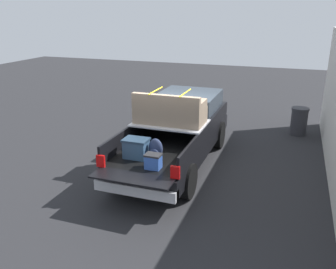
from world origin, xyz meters
The scene contains 3 objects.
ground_plane centered at (0.00, 0.00, 0.00)m, with size 40.00×40.00×0.00m, color #262628.
pickup_truck centered at (0.36, 0.00, 0.96)m, with size 6.05×2.06×2.23m.
trash_can centered at (3.96, -3.31, 0.50)m, with size 0.60×0.60×0.98m.
Camera 1 is at (-9.07, -3.02, 4.22)m, focal length 38.41 mm.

